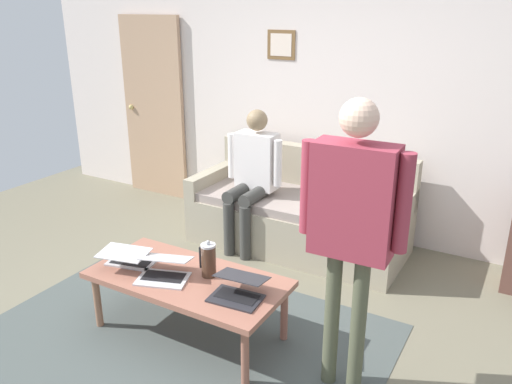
{
  "coord_description": "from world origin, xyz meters",
  "views": [
    {
      "loc": [
        -1.78,
        2.38,
        2.15
      ],
      "look_at": [
        0.05,
        -0.81,
        0.8
      ],
      "focal_mm": 35.92,
      "sensor_mm": 36.0,
      "label": 1
    }
  ],
  "objects_px": {
    "coffee_table": "(188,282)",
    "laptop_left": "(238,291)",
    "couch": "(300,214)",
    "laptop_right": "(130,258)",
    "person_standing": "(352,215)",
    "interior_door": "(154,109)",
    "laptop_center": "(164,271)",
    "person_seated": "(253,172)",
    "french_press": "(208,260)"
  },
  "relations": [
    {
      "from": "french_press",
      "to": "person_seated",
      "type": "distance_m",
      "value": 1.42
    },
    {
      "from": "interior_door",
      "to": "person_standing",
      "type": "relative_size",
      "value": 1.19
    },
    {
      "from": "interior_door",
      "to": "laptop_left",
      "type": "relative_size",
      "value": 6.01
    },
    {
      "from": "laptop_right",
      "to": "laptop_left",
      "type": "bearing_deg",
      "value": -179.34
    },
    {
      "from": "couch",
      "to": "person_seated",
      "type": "height_order",
      "value": "person_seated"
    },
    {
      "from": "laptop_center",
      "to": "french_press",
      "type": "height_order",
      "value": "french_press"
    },
    {
      "from": "couch",
      "to": "laptop_right",
      "type": "distance_m",
      "value": 1.79
    },
    {
      "from": "interior_door",
      "to": "coffee_table",
      "type": "bearing_deg",
      "value": 133.95
    },
    {
      "from": "interior_door",
      "to": "coffee_table",
      "type": "xyz_separation_m",
      "value": [
        -2.03,
        2.1,
        -0.63
      ]
    },
    {
      "from": "french_press",
      "to": "person_standing",
      "type": "distance_m",
      "value": 1.13
    },
    {
      "from": "couch",
      "to": "laptop_left",
      "type": "xyz_separation_m",
      "value": [
        -0.37,
        1.69,
        0.18
      ]
    },
    {
      "from": "laptop_center",
      "to": "laptop_right",
      "type": "xyz_separation_m",
      "value": [
        0.33,
        -0.03,
        0.0
      ]
    },
    {
      "from": "interior_door",
      "to": "person_standing",
      "type": "distance_m",
      "value": 3.75
    },
    {
      "from": "laptop_left",
      "to": "laptop_center",
      "type": "distance_m",
      "value": 0.55
    },
    {
      "from": "coffee_table",
      "to": "person_standing",
      "type": "relative_size",
      "value": 0.78
    },
    {
      "from": "person_standing",
      "to": "person_seated",
      "type": "height_order",
      "value": "person_standing"
    },
    {
      "from": "coffee_table",
      "to": "laptop_right",
      "type": "xyz_separation_m",
      "value": [
        0.45,
        0.06,
        0.09
      ]
    },
    {
      "from": "laptop_left",
      "to": "french_press",
      "type": "relative_size",
      "value": 1.31
    },
    {
      "from": "person_seated",
      "to": "interior_door",
      "type": "bearing_deg",
      "value": -21.79
    },
    {
      "from": "coffee_table",
      "to": "laptop_center",
      "type": "relative_size",
      "value": 3.26
    },
    {
      "from": "laptop_left",
      "to": "person_seated",
      "type": "height_order",
      "value": "person_seated"
    },
    {
      "from": "interior_door",
      "to": "laptop_right",
      "type": "xyz_separation_m",
      "value": [
        -1.58,
        2.16,
        -0.54
      ]
    },
    {
      "from": "couch",
      "to": "person_seated",
      "type": "xyz_separation_m",
      "value": [
        0.38,
        0.23,
        0.42
      ]
    },
    {
      "from": "interior_door",
      "to": "laptop_left",
      "type": "height_order",
      "value": "interior_door"
    },
    {
      "from": "laptop_center",
      "to": "person_seated",
      "type": "relative_size",
      "value": 0.32
    },
    {
      "from": "laptop_right",
      "to": "person_seated",
      "type": "xyz_separation_m",
      "value": [
        -0.13,
        -1.48,
        0.24
      ]
    },
    {
      "from": "couch",
      "to": "french_press",
      "type": "xyz_separation_m",
      "value": [
        -0.06,
        1.56,
        0.25
      ]
    },
    {
      "from": "french_press",
      "to": "person_standing",
      "type": "bearing_deg",
      "value": 176.87
    },
    {
      "from": "coffee_table",
      "to": "person_standing",
      "type": "xyz_separation_m",
      "value": [
        -1.1,
        -0.03,
        0.71
      ]
    },
    {
      "from": "coffee_table",
      "to": "couch",
      "type": "bearing_deg",
      "value": -92.05
    },
    {
      "from": "interior_door",
      "to": "couch",
      "type": "distance_m",
      "value": 2.25
    },
    {
      "from": "coffee_table",
      "to": "laptop_left",
      "type": "height_order",
      "value": "laptop_left"
    },
    {
      "from": "couch",
      "to": "person_seated",
      "type": "bearing_deg",
      "value": 30.93
    },
    {
      "from": "couch",
      "to": "person_standing",
      "type": "relative_size",
      "value": 1.14
    },
    {
      "from": "coffee_table",
      "to": "laptop_center",
      "type": "height_order",
      "value": "laptop_center"
    },
    {
      "from": "interior_door",
      "to": "laptop_center",
      "type": "height_order",
      "value": "interior_door"
    },
    {
      "from": "interior_door",
      "to": "person_seated",
      "type": "bearing_deg",
      "value": 158.21
    },
    {
      "from": "laptop_left",
      "to": "interior_door",
      "type": "bearing_deg",
      "value": -41.19
    },
    {
      "from": "interior_door",
      "to": "laptop_center",
      "type": "bearing_deg",
      "value": 131.0
    },
    {
      "from": "interior_door",
      "to": "laptop_left",
      "type": "xyz_separation_m",
      "value": [
        -2.46,
        2.15,
        -0.54
      ]
    },
    {
      "from": "laptop_left",
      "to": "laptop_right",
      "type": "height_order",
      "value": "laptop_left"
    },
    {
      "from": "person_standing",
      "to": "laptop_right",
      "type": "bearing_deg",
      "value": 3.15
    },
    {
      "from": "interior_door",
      "to": "laptop_right",
      "type": "relative_size",
      "value": 5.07
    },
    {
      "from": "interior_door",
      "to": "laptop_center",
      "type": "distance_m",
      "value": 2.95
    },
    {
      "from": "couch",
      "to": "coffee_table",
      "type": "height_order",
      "value": "couch"
    },
    {
      "from": "couch",
      "to": "laptop_center",
      "type": "distance_m",
      "value": 1.75
    },
    {
      "from": "interior_door",
      "to": "person_standing",
      "type": "height_order",
      "value": "interior_door"
    },
    {
      "from": "couch",
      "to": "coffee_table",
      "type": "xyz_separation_m",
      "value": [
        0.06,
        1.65,
        0.09
      ]
    },
    {
      "from": "coffee_table",
      "to": "laptop_left",
      "type": "xyz_separation_m",
      "value": [
        -0.43,
        0.05,
        0.09
      ]
    },
    {
      "from": "couch",
      "to": "french_press",
      "type": "distance_m",
      "value": 1.58
    }
  ]
}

